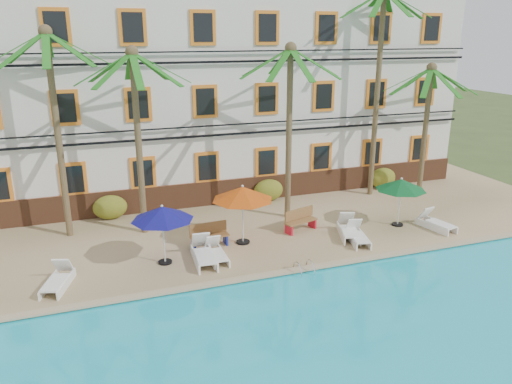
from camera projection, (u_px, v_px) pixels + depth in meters
name	position (u px, v px, depth m)	size (l,w,h in m)	color
ground	(294.00, 265.00, 18.53)	(100.00, 100.00, 0.00)	#384C23
pool_deck	(251.00, 217.00, 22.98)	(30.00, 12.00, 0.25)	tan
swimming_pool	(409.00, 381.00, 12.21)	(26.00, 12.00, 0.20)	#1CB9D3
pool_coping	(304.00, 269.00, 17.63)	(30.00, 0.35, 0.06)	tan
hotel_building	(219.00, 91.00, 25.85)	(25.40, 6.44, 10.22)	silver
palm_a	(54.00, 106.00, 19.01)	(4.40, 4.40, 8.29)	brown
palm_b	(136.00, 116.00, 19.49)	(4.40, 4.40, 7.55)	brown
palm_c	(289.00, 108.00, 21.24)	(4.40, 4.40, 7.64)	brown
palm_d	(379.00, 69.00, 23.98)	(4.40, 4.40, 10.07)	brown
palm_e	(427.00, 110.00, 24.47)	(4.40, 4.40, 6.65)	brown
shrub_left	(110.00, 207.00, 22.27)	(1.50, 0.90, 1.10)	#235217
shrub_mid	(268.00, 190.00, 24.68)	(1.50, 0.90, 1.10)	#235217
shrub_right	(383.00, 178.00, 26.77)	(1.50, 0.90, 1.10)	#235217
umbrella_blue	(162.00, 214.00, 17.56)	(2.24, 2.24, 2.24)	black
umbrella_red	(243.00, 194.00, 19.25)	(2.42, 2.42, 2.42)	black
umbrella_green	(401.00, 185.00, 21.14)	(2.15, 2.15, 2.16)	black
lounger_a	(58.00, 280.00, 16.33)	(1.14, 1.86, 0.83)	white
lounger_b	(204.00, 254.00, 18.17)	(0.86, 2.05, 0.95)	white
lounger_c	(216.00, 253.00, 18.36)	(0.61, 1.67, 0.79)	white
lounger_d	(348.00, 230.00, 20.44)	(1.27, 2.02, 0.90)	white
lounger_e	(357.00, 235.00, 19.91)	(1.02, 1.84, 0.82)	white
lounger_f	(436.00, 223.00, 21.25)	(0.95, 1.85, 0.83)	white
bench_left	(209.00, 235.00, 19.46)	(1.52, 0.55, 0.93)	olive
bench_right	(300.00, 220.00, 21.01)	(1.57, 0.89, 0.93)	olive
pool_ladder	(304.00, 271.00, 17.53)	(0.54, 0.74, 0.74)	silver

